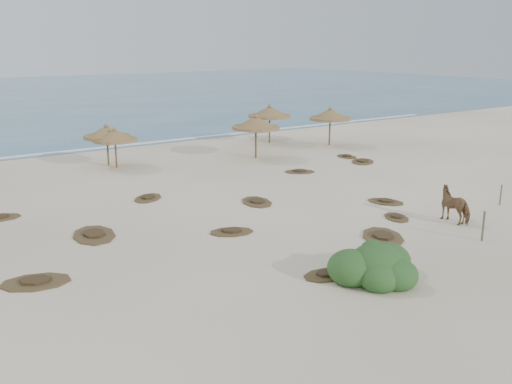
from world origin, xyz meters
The scene contains 23 objects.
ground centered at (0.00, 0.00, 0.00)m, with size 160.00×160.00×0.00m, color #F0E1C5.
foam_line centered at (0.00, 26.00, 0.00)m, with size 70.00×0.60×0.01m, color white.
palapa_2 centered at (-3.25, 19.43, 2.20)m, with size 3.81×3.81×2.83m.
palapa_3 centered at (-3.08, 18.44, 2.08)m, with size 3.65×3.65×2.68m.
palapa_4 centered at (6.25, 15.91, 2.45)m, with size 3.69×3.69×3.16m.
palapa_5 centered at (14.01, 16.84, 2.40)m, with size 4.02×4.02×3.09m.
palapa_6 centered at (10.61, 20.29, 2.49)m, with size 3.94×3.94×3.20m.
horse centered at (5.35, -1.42, 0.79)m, with size 0.85×1.88×1.58m, color olive.
fence_post_near centered at (4.07, -3.71, 0.64)m, with size 0.10×0.10×1.28m, color #655B4C.
fence_post_far centered at (9.56, -0.98, 0.52)m, with size 0.08×0.08×1.04m, color #655B4C.
bush centered at (-2.50, -4.01, 0.49)m, with size 3.34×2.94×1.49m.
scrub_0 centered at (-12.27, 2.38, 0.05)m, with size 2.74×2.23×0.16m.
scrub_1 centered at (-8.95, 6.04, 0.05)m, with size 2.22×2.98×0.16m.
scrub_2 centered at (-3.92, 3.07, 0.05)m, with size 2.25×1.89×0.16m.
scrub_3 centered at (-0.33, 6.33, 0.05)m, with size 2.00×2.54×0.16m.
scrub_4 centered at (5.14, 2.60, 0.05)m, with size 1.87×2.22×0.16m.
scrub_5 centered at (11.41, 10.53, 0.05)m, with size 2.71×2.61×0.16m.
scrub_7 centered at (5.91, 10.57, 0.05)m, with size 2.27×2.06×0.16m.
scrub_9 centered at (0.96, -1.12, 0.05)m, with size 2.88×3.10×0.16m.
scrub_10 centered at (11.75, 12.44, 0.05)m, with size 1.38×1.92×0.16m.
scrub_11 centered at (-3.69, -2.81, 0.05)m, with size 1.89×1.36×0.16m.
scrub_12 centered at (3.53, 0.43, 0.05)m, with size 1.62×1.88×0.16m.
scrub_13 centered at (-4.60, 10.20, 0.05)m, with size 2.31×2.27×0.16m.
Camera 1 is at (-16.32, -16.72, 7.99)m, focal length 40.00 mm.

